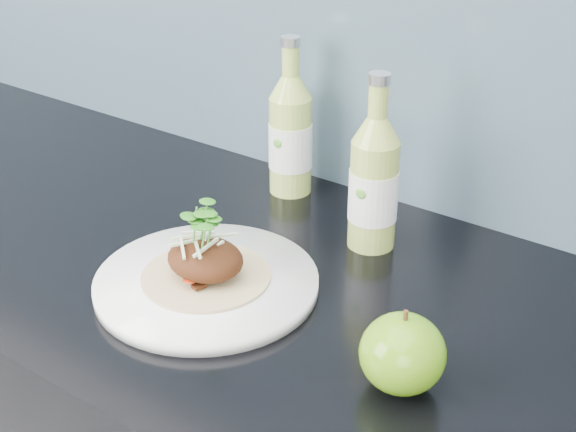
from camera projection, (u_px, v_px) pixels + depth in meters
The scene contains 5 objects.
dinner_plate at pixel (207, 283), 0.98m from camera, with size 0.29×0.29×0.02m.
pork_taco at pixel (205, 257), 0.97m from camera, with size 0.16×0.16×0.10m.
green_apple at pixel (402, 353), 0.81m from camera, with size 0.11×0.11×0.09m.
cider_bottle_left at pixel (290, 135), 1.19m from camera, with size 0.08×0.08×0.24m.
cider_bottle_right at pixel (374, 183), 1.04m from camera, with size 0.08×0.08×0.24m.
Camera 1 is at (0.50, 1.01, 1.44)m, focal length 50.00 mm.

